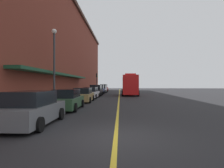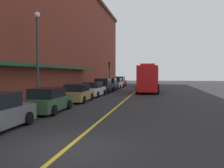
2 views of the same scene
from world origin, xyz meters
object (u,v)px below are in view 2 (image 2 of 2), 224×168
Objects in this scene: parked_car_7 at (120,82)px; parking_meter_0 at (107,82)px; parked_car_4 at (103,86)px; traffic_light_near at (109,70)px; parked_car_3 at (93,90)px; street_lamp_left at (37,48)px; parked_car_6 at (117,83)px; parking_meter_1 at (37,94)px; parked_car_1 at (48,100)px; parked_car_5 at (110,84)px; fire_truck at (149,79)px; parked_car_2 at (78,93)px.

parking_meter_0 is at bearing 169.49° from parked_car_7.
parked_car_4 is 9.94m from parking_meter_0.
parked_car_3 is at bearing -85.37° from traffic_light_near.
street_lamp_left is (-1.95, -30.26, 3.52)m from parked_car_7.
parked_car_7 reaches higher than parked_car_6.
parked_car_1 is at bearing -43.53° from parking_meter_1.
parked_car_4 is 1.02× the size of traffic_light_near.
parked_car_5 reaches higher than parked_car_3.
parked_car_5 is at bearing 1.37° from parked_car_4.
fire_truck is at bearing -54.64° from traffic_light_near.
parked_car_4 is 3.29× the size of parking_meter_0.
parked_car_3 is 10.36m from parking_meter_1.
parked_car_4 reaches higher than parked_car_5.
parked_car_3 is 1.04× the size of parked_car_7.
parked_car_7 is 0.53× the size of fire_truck.
parked_car_6 is at bearing -1.19° from parked_car_5.
parked_car_2 is 22.78m from traffic_light_near.
parked_car_3 is at bearing 179.70° from parked_car_5.
parked_car_6 is at bearing 0.84° from parked_car_4.
fire_truck reaches higher than parked_car_4.
fire_truck is 1.27× the size of street_lamp_left.
parked_car_4 is 0.96× the size of parked_car_5.
parked_car_1 is 26.88m from parking_meter_0.
traffic_light_near is (0.06, 27.43, 2.10)m from parking_meter_1.
parked_car_7 is 0.68× the size of street_lamp_left.
parked_car_6 is at bearing 30.56° from parking_meter_0.
parked_car_1 is at bearing -53.07° from street_lamp_left.
street_lamp_left is 1.61× the size of traffic_light_near.
fire_truck is (5.83, -14.20, 0.86)m from parked_car_7.
street_lamp_left is at bearing 168.38° from parked_car_3.
traffic_light_near reaches higher than parked_car_7.
parked_car_6 is (0.06, 21.56, 0.07)m from parked_car_2.
parked_car_6 is 0.92× the size of parked_car_7.
traffic_light_near reaches higher than parking_meter_0.
parked_car_4 is 15.73m from parking_meter_1.
parked_car_1 is 32.94m from parked_car_7.
street_lamp_left is at bearing 148.44° from parked_car_2.
parked_car_5 is (-0.03, 5.18, -0.01)m from parked_car_4.
fire_truck is (5.69, -8.97, 0.94)m from parked_car_6.
traffic_light_near is at bearing 11.16° from parked_car_5.
traffic_light_near reaches higher than parked_car_2.
street_lamp_left reaches higher than parked_car_4.
street_lamp_left reaches higher than traffic_light_near.
parking_meter_0 is 0.19× the size of street_lamp_left.
parked_car_2 is at bearing -24.02° from fire_truck.
parked_car_2 is at bearing 59.76° from street_lamp_left.
parked_car_1 is 28.90m from traffic_light_near.
parked_car_4 is 1.01× the size of parked_car_6.
parked_car_4 is (-0.01, 5.41, 0.12)m from parked_car_3.
traffic_light_near is at bearing 7.77° from parked_car_4.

